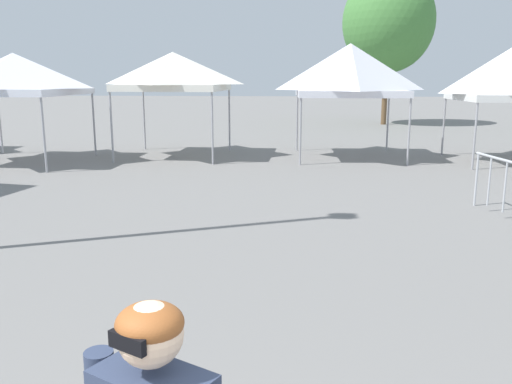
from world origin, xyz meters
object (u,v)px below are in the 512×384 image
at_px(canopy_tent_right_of_center, 173,71).
at_px(canopy_tent_left_of_center, 511,74).
at_px(canopy_tent_far_left, 350,70).
at_px(tree_behind_tents_center, 388,22).
at_px(crowd_barrier_by_lift, 506,178).
at_px(canopy_tent_behind_left, 14,74).

bearing_deg(canopy_tent_right_of_center, canopy_tent_left_of_center, -2.01).
bearing_deg(canopy_tent_far_left, canopy_tent_right_of_center, -177.85).
bearing_deg(tree_behind_tents_center, canopy_tent_far_left, -103.29).
relative_size(tree_behind_tents_center, crowd_barrier_by_lift, 3.80).
bearing_deg(canopy_tent_far_left, canopy_tent_behind_left, -169.49).
xyz_separation_m(tree_behind_tents_center, crowd_barrier_by_lift, (-0.69, -19.62, -4.51)).
relative_size(canopy_tent_far_left, canopy_tent_left_of_center, 1.04).
xyz_separation_m(canopy_tent_behind_left, canopy_tent_left_of_center, (14.39, 1.26, 0.01)).
height_order(canopy_tent_behind_left, canopy_tent_far_left, canopy_tent_far_left).
height_order(canopy_tent_behind_left, canopy_tent_left_of_center, canopy_tent_left_of_center).
bearing_deg(canopy_tent_behind_left, crowd_barrier_by_lift, -24.74).
bearing_deg(canopy_tent_left_of_center, canopy_tent_right_of_center, 177.99).
xyz_separation_m(canopy_tent_left_of_center, tree_behind_tents_center, (-1.70, 12.84, 2.67)).
distance_m(tree_behind_tents_center, crowd_barrier_by_lift, 20.14).
height_order(canopy_tent_right_of_center, canopy_tent_far_left, canopy_tent_far_left).
height_order(canopy_tent_left_of_center, tree_behind_tents_center, tree_behind_tents_center).
distance_m(canopy_tent_behind_left, canopy_tent_far_left, 9.96).
distance_m(canopy_tent_left_of_center, tree_behind_tents_center, 13.22).
relative_size(canopy_tent_behind_left, tree_behind_tents_center, 0.44).
xyz_separation_m(canopy_tent_behind_left, tree_behind_tents_center, (12.69, 14.09, 2.68)).
bearing_deg(canopy_tent_far_left, tree_behind_tents_center, 76.71).
xyz_separation_m(canopy_tent_behind_left, canopy_tent_far_left, (9.79, 1.82, 0.13)).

